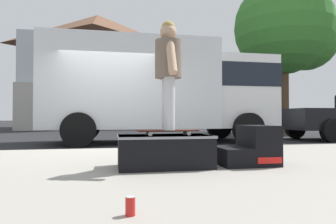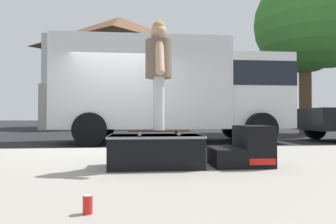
{
  "view_description": "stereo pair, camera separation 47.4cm",
  "coord_description": "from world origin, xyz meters",
  "px_view_note": "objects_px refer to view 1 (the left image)",
  "views": [
    {
      "loc": [
        0.11,
        -6.84,
        0.77
      ],
      "look_at": [
        1.07,
        -1.79,
        0.86
      ],
      "focal_mm": 31.51,
      "sensor_mm": 36.0,
      "label": 1
    },
    {
      "loc": [
        0.57,
        -6.91,
        0.77
      ],
      "look_at": [
        1.07,
        -1.79,
        0.86
      ],
      "focal_mm": 31.51,
      "sensor_mm": 36.0,
      "label": 2
    }
  ],
  "objects_px": {
    "skater_kid": "(168,66)",
    "street_tree_main": "(288,30)",
    "box_truck": "(162,88)",
    "soda_can": "(130,206)",
    "skate_box": "(165,150)",
    "kicker_ramp": "(250,148)",
    "skateboard": "(168,131)"
  },
  "relations": [
    {
      "from": "kicker_ramp",
      "to": "skateboard",
      "type": "height_order",
      "value": "kicker_ramp"
    },
    {
      "from": "skate_box",
      "to": "box_truck",
      "type": "xyz_separation_m",
      "value": [
        0.85,
        5.26,
        1.36
      ]
    },
    {
      "from": "skater_kid",
      "to": "street_tree_main",
      "type": "distance_m",
      "value": 12.98
    },
    {
      "from": "kicker_ramp",
      "to": "street_tree_main",
      "type": "height_order",
      "value": "street_tree_main"
    },
    {
      "from": "skateboard",
      "to": "kicker_ramp",
      "type": "bearing_deg",
      "value": 2.53
    },
    {
      "from": "skate_box",
      "to": "soda_can",
      "type": "bearing_deg",
      "value": -107.0
    },
    {
      "from": "box_truck",
      "to": "street_tree_main",
      "type": "relative_size",
      "value": 0.9
    },
    {
      "from": "skate_box",
      "to": "street_tree_main",
      "type": "distance_m",
      "value": 13.32
    },
    {
      "from": "skater_kid",
      "to": "soda_can",
      "type": "bearing_deg",
      "value": -108.53
    },
    {
      "from": "kicker_ramp",
      "to": "box_truck",
      "type": "relative_size",
      "value": 0.11
    },
    {
      "from": "box_truck",
      "to": "soda_can",
      "type": "bearing_deg",
      "value": -101.22
    },
    {
      "from": "skateboard",
      "to": "skate_box",
      "type": "bearing_deg",
      "value": 125.18
    },
    {
      "from": "skateboard",
      "to": "box_truck",
      "type": "bearing_deg",
      "value": 81.31
    },
    {
      "from": "box_truck",
      "to": "skater_kid",
      "type": "bearing_deg",
      "value": -98.69
    },
    {
      "from": "kicker_ramp",
      "to": "soda_can",
      "type": "distance_m",
      "value": 2.53
    },
    {
      "from": "skateboard",
      "to": "soda_can",
      "type": "relative_size",
      "value": 6.24
    },
    {
      "from": "kicker_ramp",
      "to": "skateboard",
      "type": "bearing_deg",
      "value": -177.47
    },
    {
      "from": "kicker_ramp",
      "to": "skater_kid",
      "type": "height_order",
      "value": "skater_kid"
    },
    {
      "from": "skate_box",
      "to": "soda_can",
      "type": "relative_size",
      "value": 9.65
    },
    {
      "from": "soda_can",
      "to": "skate_box",
      "type": "bearing_deg",
      "value": 73.0
    },
    {
      "from": "skate_box",
      "to": "box_truck",
      "type": "height_order",
      "value": "box_truck"
    },
    {
      "from": "skater_kid",
      "to": "soda_can",
      "type": "xyz_separation_m",
      "value": [
        -0.59,
        -1.77,
        -1.26
      ]
    },
    {
      "from": "box_truck",
      "to": "skate_box",
      "type": "bearing_deg",
      "value": -99.17
    },
    {
      "from": "street_tree_main",
      "to": "soda_can",
      "type": "bearing_deg",
      "value": -126.91
    },
    {
      "from": "kicker_ramp",
      "to": "box_truck",
      "type": "distance_m",
      "value": 5.44
    },
    {
      "from": "kicker_ramp",
      "to": "skateboard",
      "type": "relative_size",
      "value": 0.98
    },
    {
      "from": "skateboard",
      "to": "skater_kid",
      "type": "xyz_separation_m",
      "value": [
        0.0,
        -0.0,
        0.85
      ]
    },
    {
      "from": "skater_kid",
      "to": "box_truck",
      "type": "xyz_separation_m",
      "value": [
        0.81,
        5.31,
        0.26
      ]
    },
    {
      "from": "street_tree_main",
      "to": "skateboard",
      "type": "bearing_deg",
      "value": -129.62
    },
    {
      "from": "skate_box",
      "to": "street_tree_main",
      "type": "xyz_separation_m",
      "value": [
        7.97,
        9.53,
        4.81
      ]
    },
    {
      "from": "skater_kid",
      "to": "street_tree_main",
      "type": "relative_size",
      "value": 0.18
    },
    {
      "from": "street_tree_main",
      "to": "skater_kid",
      "type": "bearing_deg",
      "value": -129.62
    }
  ]
}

